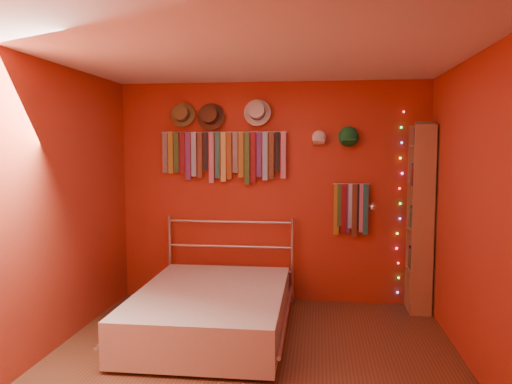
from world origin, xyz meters
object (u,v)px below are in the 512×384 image
at_px(tie_rack, 224,154).
at_px(bed, 211,310).
at_px(bookshelf, 425,218).
at_px(reading_lamp, 373,207).

height_order(tie_rack, bed, tie_rack).
xyz_separation_m(bookshelf, bed, (-2.12, -0.90, -0.79)).
height_order(tie_rack, reading_lamp, tie_rack).
height_order(reading_lamp, bookshelf, bookshelf).
distance_m(tie_rack, reading_lamp, 1.75).
relative_size(tie_rack, bookshelf, 0.72).
distance_m(reading_lamp, bookshelf, 0.56).
xyz_separation_m(tie_rack, reading_lamp, (1.65, -0.16, -0.56)).
relative_size(bookshelf, bed, 0.99).
bearing_deg(reading_lamp, bookshelf, 0.58).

